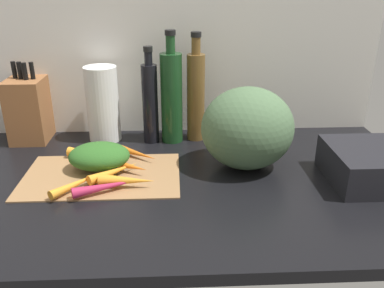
% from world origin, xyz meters
% --- Properties ---
extents(ground_plane, '(1.70, 0.80, 0.03)m').
position_xyz_m(ground_plane, '(0.00, 0.00, -0.01)').
color(ground_plane, black).
extents(wall_back, '(1.70, 0.03, 0.60)m').
position_xyz_m(wall_back, '(0.00, 0.39, 0.30)').
color(wall_back, silver).
rests_on(wall_back, ground_plane).
extents(cutting_board, '(0.44, 0.27, 0.01)m').
position_xyz_m(cutting_board, '(-0.06, 0.02, 0.00)').
color(cutting_board, '#997047').
rests_on(cutting_board, ground_plane).
extents(carrot_0, '(0.13, 0.10, 0.02)m').
position_xyz_m(carrot_0, '(0.03, 0.12, 0.02)').
color(carrot_0, orange).
rests_on(carrot_0, cutting_board).
extents(carrot_1, '(0.09, 0.09, 0.02)m').
position_xyz_m(carrot_1, '(-0.05, 0.10, 0.02)').
color(carrot_1, red).
rests_on(carrot_1, cutting_board).
extents(carrot_2, '(0.15, 0.08, 0.03)m').
position_xyz_m(carrot_2, '(-0.12, 0.12, 0.02)').
color(carrot_2, orange).
rests_on(carrot_2, cutting_board).
extents(carrot_3, '(0.14, 0.10, 0.03)m').
position_xyz_m(carrot_3, '(0.00, 0.03, 0.02)').
color(carrot_3, orange).
rests_on(carrot_3, cutting_board).
extents(carrot_4, '(0.15, 0.05, 0.03)m').
position_xyz_m(carrot_4, '(0.02, -0.06, 0.03)').
color(carrot_4, orange).
rests_on(carrot_4, cutting_board).
extents(carrot_5, '(0.14, 0.12, 0.03)m').
position_xyz_m(carrot_5, '(-0.03, 0.00, 0.02)').
color(carrot_5, orange).
rests_on(carrot_5, cutting_board).
extents(carrot_6, '(0.13, 0.14, 0.02)m').
position_xyz_m(carrot_6, '(-0.11, -0.06, 0.02)').
color(carrot_6, orange).
rests_on(carrot_6, cutting_board).
extents(carrot_7, '(0.18, 0.09, 0.03)m').
position_xyz_m(carrot_7, '(-0.03, -0.08, 0.02)').
color(carrot_7, '#B2264C').
rests_on(carrot_7, cutting_board).
extents(carrot_greens_pile, '(0.17, 0.13, 0.07)m').
position_xyz_m(carrot_greens_pile, '(-0.07, 0.06, 0.04)').
color(carrot_greens_pile, '#2D6023').
rests_on(carrot_greens_pile, cutting_board).
extents(winter_squash, '(0.27, 0.24, 0.24)m').
position_xyz_m(winter_squash, '(0.35, 0.06, 0.12)').
color(winter_squash, '#4C6B47').
rests_on(winter_squash, ground_plane).
extents(knife_block, '(0.12, 0.15, 0.27)m').
position_xyz_m(knife_block, '(-0.34, 0.31, 0.11)').
color(knife_block, brown).
rests_on(knife_block, ground_plane).
extents(paper_towel_roll, '(0.11, 0.11, 0.25)m').
position_xyz_m(paper_towel_roll, '(-0.09, 0.30, 0.13)').
color(paper_towel_roll, white).
rests_on(paper_towel_roll, ground_plane).
extents(bottle_0, '(0.05, 0.05, 0.32)m').
position_xyz_m(bottle_0, '(0.07, 0.27, 0.14)').
color(bottle_0, black).
rests_on(bottle_0, ground_plane).
extents(bottle_1, '(0.07, 0.07, 0.37)m').
position_xyz_m(bottle_1, '(0.14, 0.27, 0.16)').
color(bottle_1, '#19421E').
rests_on(bottle_1, ground_plane).
extents(bottle_2, '(0.06, 0.06, 0.36)m').
position_xyz_m(bottle_2, '(0.22, 0.29, 0.16)').
color(bottle_2, brown).
rests_on(bottle_2, ground_plane).
extents(dish_rack, '(0.23, 0.23, 0.09)m').
position_xyz_m(dish_rack, '(0.68, -0.04, 0.05)').
color(dish_rack, black).
rests_on(dish_rack, ground_plane).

